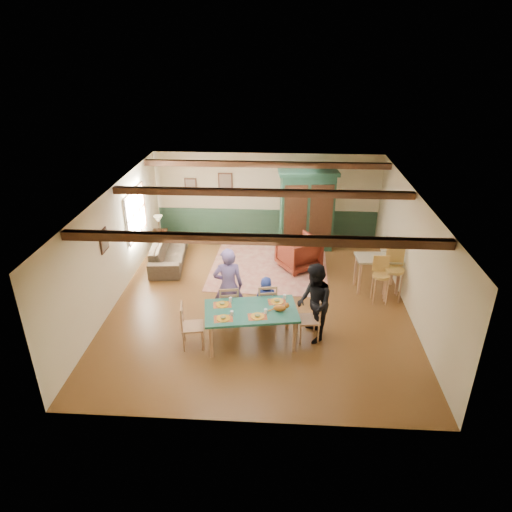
# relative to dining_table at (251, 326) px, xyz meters

# --- Properties ---
(floor) EXTENTS (8.00, 8.00, 0.00)m
(floor) POSITION_rel_dining_table_xyz_m (0.10, 1.76, -0.39)
(floor) COLOR brown
(floor) RESTS_ON ground
(wall_back) EXTENTS (7.00, 0.02, 2.70)m
(wall_back) POSITION_rel_dining_table_xyz_m (0.10, 5.76, 0.96)
(wall_back) COLOR beige
(wall_back) RESTS_ON floor
(wall_left) EXTENTS (0.02, 8.00, 2.70)m
(wall_left) POSITION_rel_dining_table_xyz_m (-3.40, 1.76, 0.96)
(wall_left) COLOR beige
(wall_left) RESTS_ON floor
(wall_right) EXTENTS (0.02, 8.00, 2.70)m
(wall_right) POSITION_rel_dining_table_xyz_m (3.60, 1.76, 0.96)
(wall_right) COLOR beige
(wall_right) RESTS_ON floor
(ceiling) EXTENTS (7.00, 8.00, 0.02)m
(ceiling) POSITION_rel_dining_table_xyz_m (0.10, 1.76, 2.31)
(ceiling) COLOR white
(ceiling) RESTS_ON wall_back
(wainscot_back) EXTENTS (6.95, 0.03, 0.90)m
(wainscot_back) POSITION_rel_dining_table_xyz_m (0.10, 5.74, 0.06)
(wainscot_back) COLOR #1C3425
(wainscot_back) RESTS_ON floor
(ceiling_beam_front) EXTENTS (6.95, 0.16, 0.16)m
(ceiling_beam_front) POSITION_rel_dining_table_xyz_m (0.10, -0.54, 2.22)
(ceiling_beam_front) COLOR black
(ceiling_beam_front) RESTS_ON ceiling
(ceiling_beam_mid) EXTENTS (6.95, 0.16, 0.16)m
(ceiling_beam_mid) POSITION_rel_dining_table_xyz_m (0.10, 2.16, 2.22)
(ceiling_beam_mid) COLOR black
(ceiling_beam_mid) RESTS_ON ceiling
(ceiling_beam_back) EXTENTS (6.95, 0.16, 0.16)m
(ceiling_beam_back) POSITION_rel_dining_table_xyz_m (0.10, 4.76, 2.22)
(ceiling_beam_back) COLOR black
(ceiling_beam_back) RESTS_ON ceiling
(window_left) EXTENTS (0.06, 1.60, 1.30)m
(window_left) POSITION_rel_dining_table_xyz_m (-3.37, 3.46, 1.16)
(window_left) COLOR white
(window_left) RESTS_ON wall_left
(picture_left_wall) EXTENTS (0.04, 0.42, 0.52)m
(picture_left_wall) POSITION_rel_dining_table_xyz_m (-3.37, 1.16, 1.36)
(picture_left_wall) COLOR gray
(picture_left_wall) RESTS_ON wall_left
(picture_back_a) EXTENTS (0.45, 0.04, 0.55)m
(picture_back_a) POSITION_rel_dining_table_xyz_m (-1.20, 5.73, 1.41)
(picture_back_a) COLOR gray
(picture_back_a) RESTS_ON wall_back
(picture_back_b) EXTENTS (0.38, 0.04, 0.48)m
(picture_back_b) POSITION_rel_dining_table_xyz_m (-2.30, 5.73, 1.26)
(picture_back_b) COLOR gray
(picture_back_b) RESTS_ON wall_back
(dining_table) EXTENTS (2.04, 1.35, 0.79)m
(dining_table) POSITION_rel_dining_table_xyz_m (0.00, 0.00, 0.00)
(dining_table) COLOR #1C5948
(dining_table) RESTS_ON floor
(dining_chair_far_left) EXTENTS (0.51, 0.53, 1.00)m
(dining_chair_far_left) POSITION_rel_dining_table_xyz_m (-0.54, 0.68, 0.11)
(dining_chair_far_left) COLOR #AF7D57
(dining_chair_far_left) RESTS_ON floor
(dining_chair_far_right) EXTENTS (0.51, 0.53, 1.00)m
(dining_chair_far_right) POSITION_rel_dining_table_xyz_m (0.29, 0.82, 0.11)
(dining_chair_far_right) COLOR #AF7D57
(dining_chair_far_right) RESTS_ON floor
(dining_chair_end_left) EXTENTS (0.53, 0.51, 1.00)m
(dining_chair_end_left) POSITION_rel_dining_table_xyz_m (-1.19, -0.20, 0.11)
(dining_chair_end_left) COLOR #AF7D57
(dining_chair_end_left) RESTS_ON floor
(dining_chair_end_right) EXTENTS (0.53, 0.51, 1.00)m
(dining_chair_end_right) POSITION_rel_dining_table_xyz_m (1.19, 0.20, 0.11)
(dining_chair_end_right) COLOR #AF7D57
(dining_chair_end_right) RESTS_ON floor
(person_man) EXTENTS (0.72, 0.54, 1.81)m
(person_man) POSITION_rel_dining_table_xyz_m (-0.55, 0.76, 0.51)
(person_man) COLOR #735C9E
(person_man) RESTS_ON floor
(person_woman) EXTENTS (0.79, 0.94, 1.73)m
(person_woman) POSITION_rel_dining_table_xyz_m (1.30, 0.22, 0.47)
(person_woman) COLOR black
(person_woman) RESTS_ON floor
(person_child) EXTENTS (0.56, 0.42, 1.06)m
(person_child) POSITION_rel_dining_table_xyz_m (0.28, 0.90, 0.13)
(person_child) COLOR navy
(person_child) RESTS_ON floor
(cat) EXTENTS (0.40, 0.21, 0.19)m
(cat) POSITION_rel_dining_table_xyz_m (0.59, -0.01, 0.49)
(cat) COLOR #BF6721
(cat) RESTS_ON dining_table
(place_setting_near_left) EXTENTS (0.47, 0.38, 0.11)m
(place_setting_near_left) POSITION_rel_dining_table_xyz_m (-0.53, -0.35, 0.45)
(place_setting_near_left) COLOR orange
(place_setting_near_left) RESTS_ON dining_table
(place_setting_near_center) EXTENTS (0.47, 0.38, 0.11)m
(place_setting_near_center) POSITION_rel_dining_table_xyz_m (0.15, -0.24, 0.45)
(place_setting_near_center) COLOR orange
(place_setting_near_center) RESTS_ON dining_table
(place_setting_far_left) EXTENTS (0.47, 0.38, 0.11)m
(place_setting_far_left) POSITION_rel_dining_table_xyz_m (-0.61, 0.16, 0.45)
(place_setting_far_left) COLOR orange
(place_setting_far_left) RESTS_ON dining_table
(place_setting_far_right) EXTENTS (0.47, 0.38, 0.11)m
(place_setting_far_right) POSITION_rel_dining_table_xyz_m (0.53, 0.35, 0.45)
(place_setting_far_right) COLOR orange
(place_setting_far_right) RESTS_ON dining_table
(area_rug) EXTENTS (3.35, 3.93, 0.01)m
(area_rug) POSITION_rel_dining_table_xyz_m (0.27, 3.86, -0.39)
(area_rug) COLOR beige
(area_rug) RESTS_ON floor
(armoire) EXTENTS (1.77, 0.86, 2.41)m
(armoire) POSITION_rel_dining_table_xyz_m (1.31, 4.88, 0.81)
(armoire) COLOR #163929
(armoire) RESTS_ON floor
(armchair) EXTENTS (1.37, 1.38, 0.92)m
(armchair) POSITION_rel_dining_table_xyz_m (1.07, 3.54, 0.06)
(armchair) COLOR #45130D
(armchair) RESTS_ON floor
(sofa) EXTENTS (1.07, 2.27, 0.64)m
(sofa) POSITION_rel_dining_table_xyz_m (-2.60, 3.61, -0.07)
(sofa) COLOR #423629
(sofa) RESTS_ON floor
(end_table) EXTENTS (0.46, 0.46, 0.54)m
(end_table) POSITION_rel_dining_table_xyz_m (-3.13, 4.66, -0.13)
(end_table) COLOR black
(end_table) RESTS_ON floor
(table_lamp) EXTENTS (0.29, 0.29, 0.49)m
(table_lamp) POSITION_rel_dining_table_xyz_m (-3.13, 4.66, 0.39)
(table_lamp) COLOR beige
(table_lamp) RESTS_ON end_table
(counter_table) EXTENTS (1.14, 0.71, 0.92)m
(counter_table) POSITION_rel_dining_table_xyz_m (3.01, 2.43, 0.06)
(counter_table) COLOR beige
(counter_table) RESTS_ON floor
(bar_stool_left) EXTENTS (0.41, 0.45, 1.15)m
(bar_stool_left) POSITION_rel_dining_table_xyz_m (2.98, 1.82, 0.18)
(bar_stool_left) COLOR tan
(bar_stool_left) RESTS_ON floor
(bar_stool_right) EXTENTS (0.50, 0.54, 1.28)m
(bar_stool_right) POSITION_rel_dining_table_xyz_m (3.32, 1.98, 0.25)
(bar_stool_right) COLOR tan
(bar_stool_right) RESTS_ON floor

